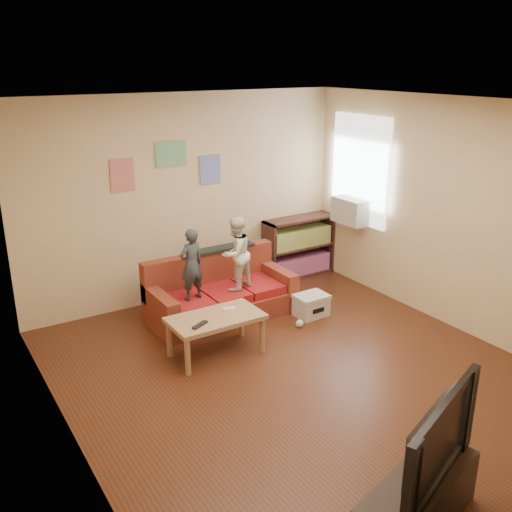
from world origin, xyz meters
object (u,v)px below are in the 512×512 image
tv_stand (417,504)px  television (425,438)px  child_b (236,254)px  coffee_table (216,322)px  file_box (311,305)px  bookshelf (299,250)px  child_a (191,265)px  sofa (220,295)px

tv_stand → television: bearing=-14.8°
child_b → coffee_table: (-0.68, -0.71, -0.45)m
child_b → file_box: bearing=130.0°
child_b → tv_stand: 3.75m
bookshelf → coffee_table: bearing=-146.0°
file_box → child_a: bearing=161.1°
file_box → tv_stand: 3.49m
coffee_table → child_b: bearing=46.6°
coffee_table → tv_stand: (-0.02, -2.91, -0.18)m
television → coffee_table: bearing=69.2°
bookshelf → sofa: bearing=-159.9°
child_a → file_box: bearing=151.7°
file_box → television: size_ratio=0.36×
child_b → file_box: 1.17m
child_a → television: bearing=79.0°
sofa → coffee_table: bearing=-121.0°
coffee_table → tv_stand: size_ratio=0.91×
sofa → child_b: (0.15, -0.16, 0.57)m
sofa → coffee_table: size_ratio=1.79×
file_box → tv_stand: bearing=-115.6°
television → bookshelf: bearing=42.7°
sofa → bookshelf: 1.80m
sofa → tv_stand: bearing=-98.2°
child_a → child_b: 0.60m
bookshelf → file_box: bearing=-120.0°
tv_stand → child_a: bearing=73.6°
child_a → file_box: (1.41, -0.48, -0.67)m
sofa → file_box: 1.16m
child_a → bookshelf: (2.14, 0.78, -0.42)m
bookshelf → tv_stand: bearing=-116.9°
child_a → television: size_ratio=0.76×
coffee_table → tv_stand: bearing=-90.4°
coffee_table → television: (-0.02, -2.91, 0.35)m
file_box → tv_stand: (-1.51, -3.14, 0.06)m
file_box → television: (-1.51, -3.14, 0.60)m
coffee_table → file_box: (1.49, 0.23, -0.25)m
file_box → television: television is taller
television → child_b: bearing=58.7°
bookshelf → file_box: 1.48m
child_a → file_box: child_a is taller
sofa → television: size_ratio=1.59×
child_b → sofa: bearing=-66.8°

